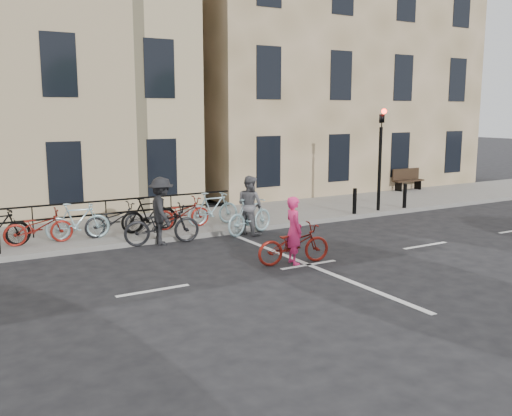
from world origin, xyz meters
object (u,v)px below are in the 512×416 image
cyclist_grey (250,211)px  cyclist_dark (162,218)px  traffic_light (381,147)px  bench (407,179)px  cyclist_pink (294,241)px

cyclist_grey → cyclist_dark: cyclist_dark is taller
traffic_light → bench: size_ratio=2.44×
bench → cyclist_grey: bearing=-159.4°
traffic_light → cyclist_grey: size_ratio=2.02×
cyclist_pink → cyclist_grey: cyclist_grey is taller
cyclist_grey → cyclist_dark: size_ratio=0.87×
bench → cyclist_dark: bearing=-163.9°
bench → cyclist_grey: (-10.50, -3.95, 0.06)m
cyclist_pink → cyclist_dark: size_ratio=0.88×
cyclist_dark → cyclist_grey: bearing=-84.8°
traffic_light → bench: 6.14m
bench → cyclist_pink: (-11.25, -7.44, -0.09)m
cyclist_grey → cyclist_dark: bearing=70.5°
traffic_light → bench: (4.80, 3.39, -1.78)m
bench → cyclist_pink: size_ratio=0.81×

